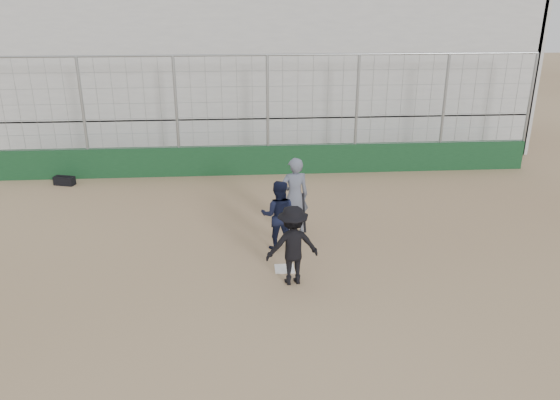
{
  "coord_description": "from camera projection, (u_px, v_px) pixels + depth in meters",
  "views": [
    {
      "loc": [
        -0.91,
        -10.96,
        5.89
      ],
      "look_at": [
        0.0,
        1.4,
        1.15
      ],
      "focal_mm": 35.0,
      "sensor_mm": 36.0,
      "label": 1
    }
  ],
  "objects": [
    {
      "name": "bleachers",
      "position": [
        261.0,
        69.0,
        22.47
      ],
      "size": [
        20.25,
        6.7,
        6.98
      ],
      "color": "#A1A1A1",
      "rests_on": "ground"
    },
    {
      "name": "batter_at_plate",
      "position": [
        293.0,
        245.0,
        11.53
      ],
      "size": [
        1.22,
        0.85,
        1.91
      ],
      "color": "black",
      "rests_on": "ground"
    },
    {
      "name": "home_plate",
      "position": [
        285.0,
        269.0,
        12.37
      ],
      "size": [
        0.44,
        0.44,
        0.02
      ],
      "primitive_type": "cube",
      "color": "white",
      "rests_on": "ground"
    },
    {
      "name": "ground",
      "position": [
        285.0,
        269.0,
        12.38
      ],
      "size": [
        90.0,
        90.0,
        0.0
      ],
      "primitive_type": "plane",
      "color": "brown",
      "rests_on": "ground"
    },
    {
      "name": "backstop",
      "position": [
        268.0,
        147.0,
        18.56
      ],
      "size": [
        18.1,
        0.25,
        4.04
      ],
      "color": "#10331A",
      "rests_on": "ground"
    },
    {
      "name": "umpire",
      "position": [
        294.0,
        200.0,
        13.93
      ],
      "size": [
        0.82,
        0.61,
        1.84
      ],
      "primitive_type": "imported",
      "rotation": [
        0.0,
        0.0,
        3.31
      ],
      "color": "#545A6A",
      "rests_on": "ground"
    },
    {
      "name": "equipment_bag",
      "position": [
        64.0,
        181.0,
        17.74
      ],
      "size": [
        0.71,
        0.46,
        0.32
      ],
      "color": "black",
      "rests_on": "ground"
    },
    {
      "name": "catcher_crouched",
      "position": [
        278.0,
        227.0,
        13.16
      ],
      "size": [
        0.94,
        0.78,
        1.18
      ],
      "color": "black",
      "rests_on": "ground"
    }
  ]
}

